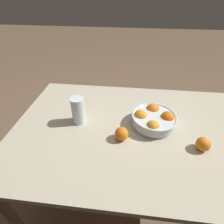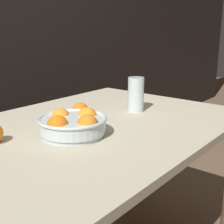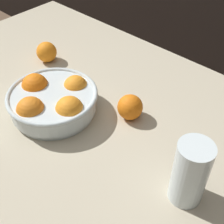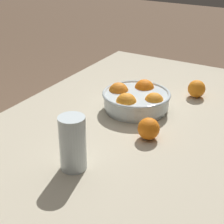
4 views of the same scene
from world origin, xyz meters
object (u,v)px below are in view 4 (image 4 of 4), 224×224
(fruit_bowl, at_px, (136,99))
(juice_glass, at_px, (73,146))
(orange_loose_near_bowl, at_px, (149,129))
(orange_loose_front, at_px, (197,89))

(fruit_bowl, distance_m, juice_glass, 0.42)
(orange_loose_near_bowl, relative_size, orange_loose_front, 1.02)
(fruit_bowl, relative_size, juice_glass, 1.58)
(juice_glass, height_order, orange_loose_near_bowl, juice_glass)
(fruit_bowl, relative_size, orange_loose_front, 3.63)
(orange_loose_front, bearing_deg, fruit_bowl, -34.66)
(fruit_bowl, relative_size, orange_loose_near_bowl, 3.55)
(fruit_bowl, distance_m, orange_loose_near_bowl, 0.21)
(juice_glass, height_order, orange_loose_front, juice_glass)
(juice_glass, distance_m, orange_loose_front, 0.66)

